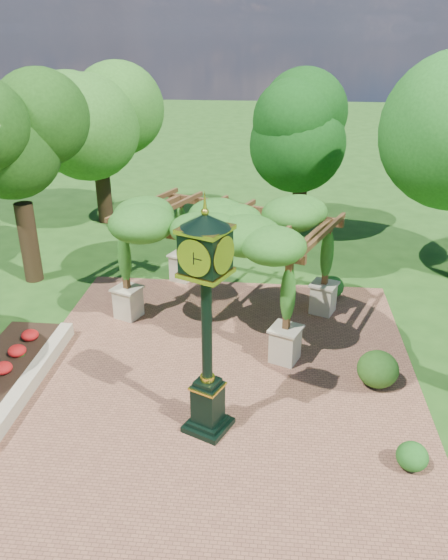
{
  "coord_description": "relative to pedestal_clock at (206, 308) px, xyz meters",
  "views": [
    {
      "loc": [
        1.25,
        -10.21,
        8.11
      ],
      "look_at": [
        0.0,
        2.5,
        2.2
      ],
      "focal_mm": 35.0,
      "sensor_mm": 36.0,
      "label": 1
    }
  ],
  "objects": [
    {
      "name": "sundial",
      "position": [
        1.22,
        10.15,
        -2.57
      ],
      "size": [
        0.64,
        0.64,
        1.06
      ],
      "rotation": [
        0.0,
        0.0,
        0.1
      ],
      "color": "#97978F",
      "rests_on": "ground"
    },
    {
      "name": "shrub_back",
      "position": [
        3.24,
        6.89,
        -2.64
      ],
      "size": [
        0.81,
        0.81,
        0.71
      ],
      "primitive_type": "ellipsoid",
      "rotation": [
        0.0,
        0.0,
        -0.03
      ],
      "color": "#1E5719",
      "rests_on": "brick_plaza"
    },
    {
      "name": "shrub_mid",
      "position": [
        3.96,
        2.01,
        -2.53
      ],
      "size": [
        1.25,
        1.25,
        0.91
      ],
      "primitive_type": "ellipsoid",
      "rotation": [
        0.0,
        0.0,
        0.27
      ],
      "color": "#275517",
      "rests_on": "brick_plaza"
    },
    {
      "name": "brick_plaza",
      "position": [
        0.04,
        1.67,
        -3.01
      ],
      "size": [
        10.0,
        12.0,
        0.04
      ],
      "primitive_type": "cube",
      "color": "brown",
      "rests_on": "ground"
    },
    {
      "name": "pedestal_clock",
      "position": [
        0.0,
        0.0,
        0.0
      ],
      "size": [
        1.32,
        1.32,
        5.07
      ],
      "rotation": [
        0.0,
        0.0,
        -0.43
      ],
      "color": "black",
      "rests_on": "brick_plaza"
    },
    {
      "name": "tree_west_far",
      "position": [
        -6.47,
        13.83,
        2.32
      ],
      "size": [
        4.35,
        4.35,
        7.79
      ],
      "color": "black",
      "rests_on": "ground"
    },
    {
      "name": "ground",
      "position": [
        0.04,
        0.67,
        -3.03
      ],
      "size": [
        120.0,
        120.0,
        0.0
      ],
      "primitive_type": "plane",
      "color": "#1E4714",
      "rests_on": "ground"
    },
    {
      "name": "border_wall",
      "position": [
        -4.56,
        1.17,
        -2.83
      ],
      "size": [
        0.35,
        5.0,
        0.4
      ],
      "primitive_type": "cube",
      "color": "#C6B793",
      "rests_on": "ground"
    },
    {
      "name": "tree_west_near",
      "position": [
        -7.12,
        7.31,
        1.9
      ],
      "size": [
        3.57,
        3.57,
        7.21
      ],
      "color": "#352415",
      "rests_on": "ground"
    },
    {
      "name": "tree_north",
      "position": [
        2.31,
        13.64,
        1.34
      ],
      "size": [
        3.53,
        3.53,
        6.38
      ],
      "color": "black",
      "rests_on": "ground"
    },
    {
      "name": "pergola",
      "position": [
        -0.09,
        5.32,
        0.05
      ],
      "size": [
        6.94,
        5.71,
        3.76
      ],
      "rotation": [
        0.0,
        0.0,
        -0.39
      ],
      "color": "beige",
      "rests_on": "brick_plaza"
    },
    {
      "name": "shrub_front",
      "position": [
        4.22,
        -0.81,
        -2.7
      ],
      "size": [
        0.69,
        0.69,
        0.58
      ],
      "primitive_type": "ellipsoid",
      "rotation": [
        0.0,
        0.0,
        -0.08
      ],
      "color": "#1C5418",
      "rests_on": "brick_plaza"
    }
  ]
}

